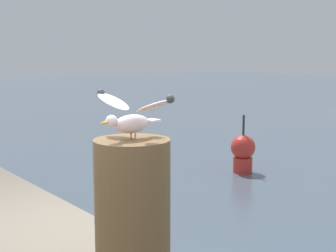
{
  "coord_description": "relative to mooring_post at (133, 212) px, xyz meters",
  "views": [
    {
      "loc": [
        2.83,
        -1.79,
        2.63
      ],
      "look_at": [
        0.76,
        -0.13,
        2.24
      ],
      "focal_mm": 50.27,
      "sensor_mm": 36.0,
      "label": 1
    }
  ],
  "objects": [
    {
      "name": "channel_buoy",
      "position": [
        -5.07,
        6.5,
        -1.3
      ],
      "size": [
        0.56,
        0.56,
        1.33
      ],
      "color": "red",
      "rests_on": "ground_plane"
    },
    {
      "name": "mooring_post",
      "position": [
        0.0,
        0.0,
        0.0
      ],
      "size": [
        0.42,
        0.42,
        0.81
      ],
      "primitive_type": "cylinder",
      "color": "brown",
      "rests_on": "harbor_quay"
    },
    {
      "name": "seagull",
      "position": [
        0.0,
        -0.0,
        0.54
      ],
      "size": [
        0.62,
        0.39,
        0.26
      ],
      "color": "#C67460",
      "rests_on": "mooring_post"
    }
  ]
}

